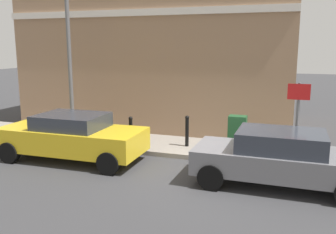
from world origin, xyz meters
TOP-DOWN VIEW (x-y plane):
  - ground at (0.00, 0.00)m, footprint 80.00×80.00m
  - sidewalk at (2.09, 6.00)m, footprint 2.21×30.00m
  - corner_building at (6.46, 3.55)m, footprint 6.63×11.10m
  - car_grey at (-0.31, -1.71)m, footprint 1.83×4.15m
  - car_yellow at (-0.15, 4.32)m, footprint 1.96×4.41m
  - utility_cabinet at (1.89, -0.35)m, footprint 0.46×0.61m
  - bollard_near_cabinet at (1.99, 1.31)m, footprint 0.14×0.14m
  - bollard_far_kerb at (1.24, 3.01)m, footprint 0.14×0.14m
  - street_sign at (1.24, -2.08)m, footprint 0.08×0.60m
  - lamppost at (1.71, 5.52)m, footprint 0.20×0.44m

SIDE VIEW (x-z plane):
  - ground at x=0.00m, z-range 0.00..0.00m
  - sidewalk at x=2.09m, z-range 0.00..0.15m
  - utility_cabinet at x=1.89m, z-range 0.11..1.26m
  - bollard_near_cabinet at x=1.99m, z-range 0.19..1.22m
  - bollard_far_kerb at x=1.24m, z-range 0.19..1.22m
  - car_grey at x=-0.31m, z-range 0.03..1.44m
  - car_yellow at x=-0.15m, z-range 0.04..1.46m
  - street_sign at x=1.24m, z-range 0.51..2.81m
  - lamppost at x=1.71m, z-range 0.44..6.16m
  - corner_building at x=6.46m, z-range 0.00..7.11m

